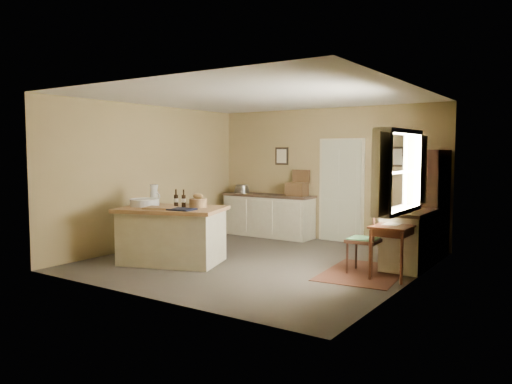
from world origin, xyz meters
TOP-DOWN VIEW (x-y plane):
  - ground at (0.00, 0.00)m, footprint 5.00×5.00m
  - wall_back at (0.00, 2.50)m, footprint 5.00×0.10m
  - wall_front at (0.00, -2.50)m, footprint 5.00×0.10m
  - wall_left at (-2.50, 0.00)m, footprint 0.10×5.00m
  - wall_right at (2.50, 0.00)m, footprint 0.10×5.00m
  - ceiling at (0.00, 0.00)m, footprint 5.00×5.00m
  - door at (0.35, 2.47)m, footprint 0.97×0.06m
  - framed_prints at (0.20, 2.48)m, footprint 2.82×0.02m
  - window at (2.42, -0.20)m, footprint 0.25×1.99m
  - work_island at (-1.13, -0.86)m, footprint 1.92×1.56m
  - sideboard at (-1.21, 2.20)m, footprint 2.04×0.58m
  - rug at (1.75, 0.20)m, footprint 1.25×1.70m
  - writing_desk at (2.20, 0.27)m, footprint 0.53×0.86m
  - desk_chair at (1.74, 0.22)m, footprint 0.47×0.47m
  - right_cabinet at (2.20, 0.94)m, footprint 0.63×1.12m
  - shelving_unit at (2.35, 2.00)m, footprint 0.31×0.83m

SIDE VIEW (x-z plane):
  - ground at x=0.00m, z-range 0.00..0.00m
  - rug at x=1.75m, z-range 0.00..0.01m
  - right_cabinet at x=2.20m, z-range -0.04..0.95m
  - sideboard at x=-1.21m, z-range -0.11..1.07m
  - work_island at x=-1.13m, z-range -0.12..1.08m
  - desk_chair at x=1.74m, z-range 0.00..0.98m
  - writing_desk at x=2.20m, z-range 0.26..1.07m
  - shelving_unit at x=2.35m, z-range 0.00..1.84m
  - door at x=0.35m, z-range 0.00..2.11m
  - wall_back at x=0.00m, z-range 0.00..2.70m
  - wall_front at x=0.00m, z-range 0.00..2.70m
  - wall_left at x=-2.50m, z-range 0.00..2.70m
  - wall_right at x=2.50m, z-range 0.00..2.70m
  - window at x=2.42m, z-range 0.99..2.11m
  - framed_prints at x=0.20m, z-range 1.53..1.91m
  - ceiling at x=0.00m, z-range 2.70..2.70m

